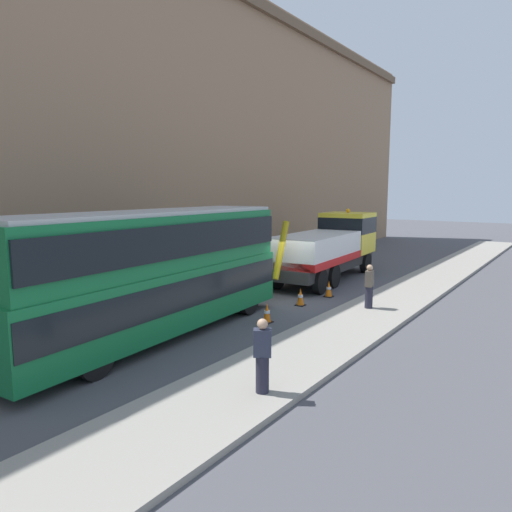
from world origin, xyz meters
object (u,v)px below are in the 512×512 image
Objects in this scene: traffic_cone_near_truck at (329,289)px; recovery_tow_truck at (329,246)px; pedestrian_bystander at (369,287)px; pedestrian_onlooker at (262,357)px; traffic_cone_near_bus at (267,313)px; double_decker_bus at (154,269)px; traffic_cone_midway at (300,297)px.

recovery_tow_truck is at bearing 26.57° from traffic_cone_near_truck.
traffic_cone_near_truck is at bearing -37.26° from pedestrian_bystander.
pedestrian_onlooker is 2.38× the size of traffic_cone_near_bus.
double_decker_bus reaches higher than traffic_cone_near_bus.
traffic_cone_near_truck is at bearing -14.74° from pedestrian_onlooker.
pedestrian_onlooker is at bearing -111.74° from double_decker_bus.
pedestrian_bystander is (8.67, 0.96, 0.00)m from pedestrian_onlooker.
double_decker_bus reaches higher than recovery_tow_truck.
pedestrian_onlooker is 8.79m from traffic_cone_midway.
traffic_cone_near_bus is 1.00× the size of traffic_cone_near_truck.
pedestrian_onlooker is (-14.07, -5.37, -0.77)m from recovery_tow_truck.
double_decker_bus is at bearing 149.78° from traffic_cone_near_bus.
double_decker_bus is 6.80m from traffic_cone_midway.
recovery_tow_truck is 9.29m from traffic_cone_near_bus.
traffic_cone_midway and traffic_cone_near_truck have the same top height.
recovery_tow_truck is 14.19× the size of traffic_cone_near_bus.
traffic_cone_midway is at bearing -168.13° from recovery_tow_truck.
pedestrian_bystander is 2.38× the size of traffic_cone_near_bus.
double_decker_bus is at bearing 164.73° from traffic_cone_midway.
double_decker_bus reaches higher than pedestrian_onlooker.
traffic_cone_near_truck is at bearing -157.66° from recovery_tow_truck.
pedestrian_onlooker is 2.38× the size of traffic_cone_midway.
recovery_tow_truck is at bearing 16.10° from traffic_cone_midway.
traffic_cone_near_truck is (4.96, 0.04, 0.00)m from traffic_cone_near_bus.
traffic_cone_near_bus is at bearing -179.51° from traffic_cone_near_truck.
pedestrian_onlooker is 10.65m from traffic_cone_near_truck.
traffic_cone_midway is (2.87, 0.28, 0.00)m from traffic_cone_near_bus.
traffic_cone_midway is at bearing 5.58° from traffic_cone_near_bus.
traffic_cone_midway is 1.00× the size of traffic_cone_near_truck.
double_decker_bus is 8.83m from traffic_cone_near_truck.
traffic_cone_near_truck is (-3.99, -1.99, -1.42)m from recovery_tow_truck.
pedestrian_bystander is 2.82m from traffic_cone_midway.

